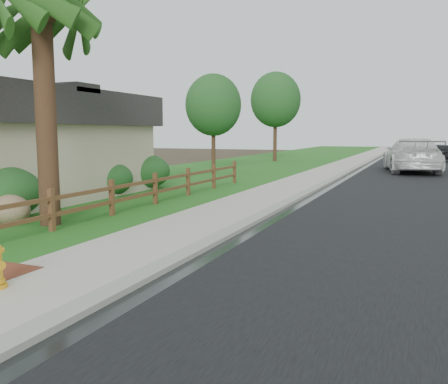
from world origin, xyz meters
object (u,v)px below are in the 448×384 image
at_px(ranch_fence, 135,191).
at_px(palm_tree, 41,6).
at_px(white_suv, 412,155).
at_px(dark_car_mid, 438,152).

xyz_separation_m(ranch_fence, palm_tree, (-0.70, -2.90, 4.91)).
bearing_deg(palm_tree, white_suv, 69.47).
relative_size(ranch_fence, palm_tree, 2.56).
relative_size(palm_tree, white_suv, 0.93).
height_order(ranch_fence, dark_car_mid, dark_car_mid).
bearing_deg(white_suv, dark_car_mid, -107.27).
bearing_deg(ranch_fence, white_suv, 68.46).
bearing_deg(white_suv, ranch_fence, 59.08).
bearing_deg(ranch_fence, dark_car_mid, 73.81).
bearing_deg(dark_car_mid, white_suv, 67.60).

